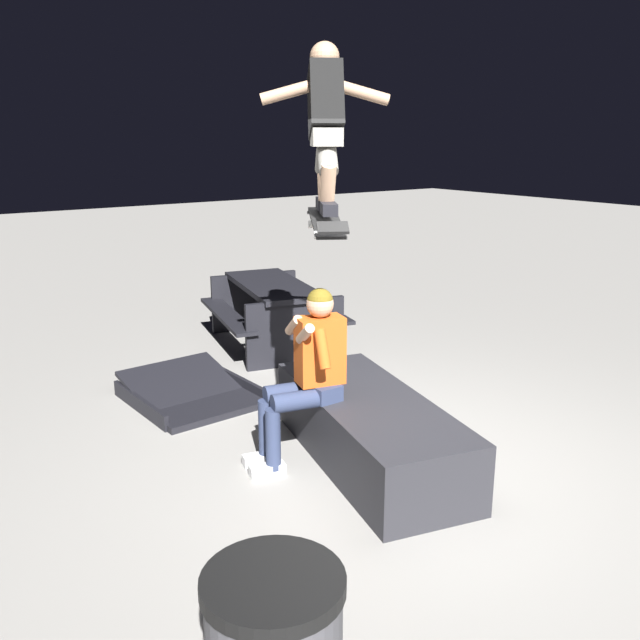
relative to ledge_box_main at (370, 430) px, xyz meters
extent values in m
plane|color=gray|center=(-0.27, -0.14, -0.25)|extent=(40.00, 40.00, 0.00)
cube|color=#28282D|center=(0.00, 0.00, 0.00)|extent=(2.15, 1.25, 0.50)
cube|color=#2D3856|center=(0.24, 0.29, 0.31)|extent=(0.32, 0.20, 0.12)
cube|color=#D15119|center=(0.24, 0.29, 0.62)|extent=(0.28, 0.38, 0.50)
sphere|color=tan|center=(0.24, 0.29, 0.97)|extent=(0.20, 0.20, 0.20)
sphere|color=brown|center=(0.24, 0.29, 0.99)|extent=(0.19, 0.19, 0.19)
cylinder|color=#D15119|center=(0.06, 0.40, 0.70)|extent=(0.20, 0.12, 0.29)
cylinder|color=tan|center=(0.16, 0.48, 0.80)|extent=(0.25, 0.12, 0.19)
cylinder|color=#D15119|center=(0.45, 0.30, 0.70)|extent=(0.20, 0.12, 0.29)
cylinder|color=tan|center=(0.40, 0.42, 0.80)|extent=(0.25, 0.12, 0.19)
cylinder|color=#2D3856|center=(0.20, 0.51, 0.29)|extent=(0.23, 0.42, 0.14)
cylinder|color=#2D3856|center=(0.25, 0.70, 0.02)|extent=(0.11, 0.11, 0.46)
cube|color=white|center=(0.26, 0.75, -0.21)|extent=(0.16, 0.28, 0.08)
cylinder|color=#2D3856|center=(0.38, 0.46, 0.29)|extent=(0.23, 0.42, 0.14)
cylinder|color=#2D3856|center=(0.42, 0.66, 0.02)|extent=(0.11, 0.11, 0.46)
cube|color=white|center=(0.44, 0.71, -0.21)|extent=(0.16, 0.28, 0.08)
cube|color=black|center=(0.21, 0.26, 1.56)|extent=(0.79, 0.58, 0.13)
cube|color=black|center=(0.59, 0.03, 1.58)|extent=(0.21, 0.23, 0.04)
cube|color=black|center=(-0.18, 0.49, 1.58)|extent=(0.20, 0.23, 0.07)
cube|color=#99999E|center=(0.45, 0.12, 1.53)|extent=(0.14, 0.17, 0.04)
cylinder|color=white|center=(0.49, 0.20, 1.51)|extent=(0.06, 0.05, 0.05)
cylinder|color=white|center=(0.40, 0.04, 1.51)|extent=(0.06, 0.05, 0.05)
cube|color=#99999E|center=(-0.03, 0.40, 1.53)|extent=(0.14, 0.17, 0.04)
cylinder|color=white|center=(0.01, 0.48, 1.51)|extent=(0.06, 0.05, 0.05)
cylinder|color=white|center=(-0.08, 0.33, 1.51)|extent=(0.06, 0.05, 0.05)
cube|color=black|center=(0.36, 0.17, 1.67)|extent=(0.27, 0.22, 0.08)
cube|color=black|center=(0.05, 0.35, 1.67)|extent=(0.27, 0.22, 0.08)
cylinder|color=tan|center=(0.32, 0.20, 1.83)|extent=(0.25, 0.21, 0.31)
cylinder|color=slate|center=(0.25, 0.23, 2.03)|extent=(0.35, 0.28, 0.33)
cylinder|color=tan|center=(0.10, 0.33, 1.83)|extent=(0.25, 0.21, 0.31)
cylinder|color=slate|center=(0.16, 0.29, 2.03)|extent=(0.35, 0.28, 0.33)
cube|color=slate|center=(0.21, 0.26, 2.13)|extent=(0.36, 0.33, 0.12)
cube|color=black|center=(0.28, 0.22, 2.37)|extent=(0.50, 0.42, 0.52)
sphere|color=tan|center=(0.33, 0.19, 2.65)|extent=(0.20, 0.20, 0.20)
cylinder|color=tan|center=(0.41, 0.40, 2.43)|extent=(0.30, 0.42, 0.19)
cylinder|color=tan|center=(0.18, 0.02, 2.43)|extent=(0.30, 0.42, 0.19)
cube|color=black|center=(1.91, 0.59, -0.22)|extent=(1.25, 1.04, 0.06)
cube|color=black|center=(1.91, 0.59, -0.17)|extent=(1.20, 1.04, 0.31)
cube|color=black|center=(1.91, 1.08, -0.18)|extent=(1.08, 0.09, 0.14)
cube|color=black|center=(1.91, 0.10, -0.18)|extent=(1.08, 0.09, 0.14)
cube|color=black|center=(2.93, -0.95, 0.47)|extent=(1.82, 1.08, 0.06)
cube|color=black|center=(3.06, -0.42, 0.17)|extent=(1.71, 0.63, 0.04)
cube|color=black|center=(2.80, -1.49, 0.17)|extent=(1.71, 0.63, 0.04)
cube|color=black|center=(3.68, -1.13, 0.11)|extent=(0.32, 1.08, 0.72)
cube|color=black|center=(2.18, -0.77, 0.11)|extent=(0.32, 1.08, 0.72)
cylinder|color=black|center=(-1.73, 1.91, 0.53)|extent=(0.55, 0.55, 0.06)
camera|label=1|loc=(-3.58, 3.01, 2.14)|focal=37.77mm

